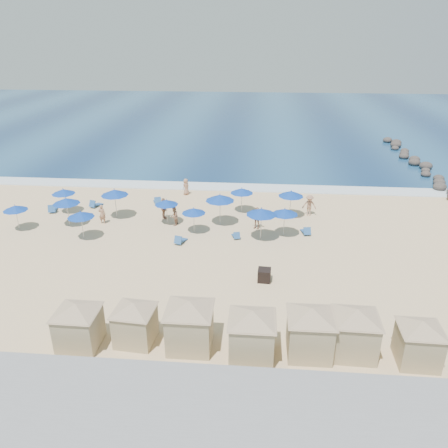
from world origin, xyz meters
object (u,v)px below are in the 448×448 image
Objects in this scene: beachgoer_4 at (186,187)px; beachgoer_1 at (174,216)px; umbrella_9 at (242,191)px; cabana_6 at (420,336)px; rock_jetty at (418,164)px; umbrella_2 at (63,191)px; umbrella_1 at (15,208)px; umbrella_3 at (81,214)px; trash_bin at (264,275)px; beachgoer_2 at (257,218)px; umbrella_8 at (261,212)px; cabana_4 at (310,325)px; cabana_5 at (355,326)px; cabana_3 at (252,328)px; beachgoer_3 at (309,205)px; umbrella_0 at (66,201)px; cabana_1 at (134,317)px; umbrella_4 at (114,192)px; umbrella_5 at (166,202)px; umbrella_11 at (285,212)px; umbrella_7 at (220,198)px; umbrella_6 at (194,211)px; cabana_0 at (78,319)px; umbrella_10 at (291,194)px; cabana_2 at (189,318)px; beachgoer_5 at (164,208)px; beachgoer_0 at (102,214)px.

beachgoer_1 is at bearing 36.90° from beachgoer_4.
cabana_6 is at bearing -63.38° from umbrella_9.
umbrella_2 reaches higher than rock_jetty.
umbrella_1 is 5.94m from umbrella_3.
beachgoer_2 is at bearing 97.65° from trash_bin.
umbrella_8 is (17.15, -3.99, 0.31)m from umbrella_2.
cabana_4 is 2.17m from cabana_5.
beachgoer_3 is at bearing 76.44° from cabana_3.
umbrella_0 is 1.53× the size of beachgoer_4.
beachgoer_2 is at bearing -6.48° from umbrella_2.
umbrella_4 is (-6.11, 15.97, 0.82)m from cabana_1.
cabana_4 reaches higher than umbrella_5.
umbrella_11 is (17.49, -0.48, -0.13)m from umbrella_0.
rock_jetty is 9.91× the size of umbrella_7.
umbrella_3 is 13.64m from beachgoer_2.
beachgoer_3 is (3.84, 11.35, 0.52)m from trash_bin.
umbrella_6 is at bearing -150.89° from beachgoer_3.
cabana_5 reaches higher than cabana_0.
cabana_1 is 8.71m from cabana_4.
cabana_0 is 2.77m from cabana_1.
umbrella_9 is at bearing 53.16° from umbrella_6.
cabana_5 reaches higher than umbrella_10.
cabana_2 reaches higher than cabana_0.
umbrella_2 is (-17.43, 10.13, 1.56)m from trash_bin.
beachgoer_1 is 0.86× the size of beachgoer_5.
beachgoer_2 is at bearing 2.85° from umbrella_0.
umbrella_10 is 3.95m from umbrella_11.
cabana_6 is 1.76× the size of umbrella_11.
umbrella_0 reaches higher than beachgoer_3.
rock_jetty is at bearing 54.20° from cabana_1.
beachgoer_0 is 0.88× the size of beachgoer_3.
umbrella_3 is (-10.16, 11.76, 0.32)m from cabana_2.
umbrella_4 reaches higher than cabana_1.
beachgoer_0 is at bearing -82.05° from beachgoer_1.
umbrella_11 is (1.50, 6.98, 1.60)m from trash_bin.
cabana_2 reaches higher than trash_bin.
umbrella_6 is 0.92× the size of umbrella_11.
beachgoer_3 is at bearing 67.29° from cabana_2.
cabana_0 is 1.89× the size of umbrella_2.
cabana_2 is 15.23m from beachgoer_2.
cabana_4 is at bearing -0.10° from cabana_2.
beachgoer_1 is at bearing -173.80° from beachgoer_0.
rock_jetty is 32.42m from umbrella_5.
umbrella_8 reaches higher than beachgoer_3.
cabana_5 is (-13.76, -34.13, 1.25)m from rock_jetty.
cabana_6 reaches higher than beachgoer_1.
beachgoer_0 is (-14.90, 1.13, -1.19)m from umbrella_11.
umbrella_10 is 1.53× the size of beachgoer_1.
beachgoer_5 is (-26.63, -18.07, 0.56)m from rock_jetty.
umbrella_4 is at bearing -168.17° from umbrella_9.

